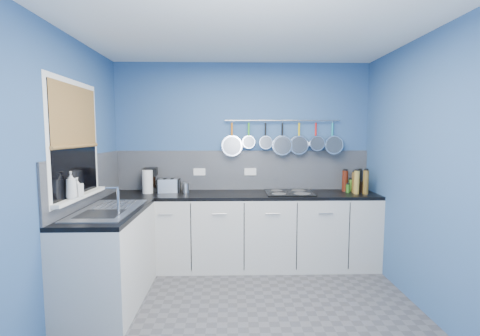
{
  "coord_description": "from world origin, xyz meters",
  "views": [
    {
      "loc": [
        -0.14,
        -2.89,
        1.61
      ],
      "look_at": [
        -0.05,
        0.75,
        1.25
      ],
      "focal_mm": 25.76,
      "sensor_mm": 36.0,
      "label": 1
    }
  ],
  "objects_px": {
    "soap_bottle_a": "(71,185)",
    "hob": "(289,193)",
    "coffee_maker": "(151,180)",
    "soap_bottle_b": "(77,187)",
    "paper_towel": "(148,182)",
    "toaster": "(169,186)",
    "canister": "(186,188)"
  },
  "relations": [
    {
      "from": "canister",
      "to": "coffee_maker",
      "type": "bearing_deg",
      "value": 169.9
    },
    {
      "from": "toaster",
      "to": "canister",
      "type": "xyz_separation_m",
      "value": [
        0.21,
        -0.05,
        -0.02
      ]
    },
    {
      "from": "canister",
      "to": "hob",
      "type": "distance_m",
      "value": 1.25
    },
    {
      "from": "soap_bottle_b",
      "to": "paper_towel",
      "type": "height_order",
      "value": "soap_bottle_b"
    },
    {
      "from": "paper_towel",
      "to": "hob",
      "type": "relative_size",
      "value": 0.49
    },
    {
      "from": "soap_bottle_b",
      "to": "canister",
      "type": "bearing_deg",
      "value": 51.27
    },
    {
      "from": "coffee_maker",
      "to": "canister",
      "type": "bearing_deg",
      "value": -16.53
    },
    {
      "from": "paper_towel",
      "to": "hob",
      "type": "bearing_deg",
      "value": -1.07
    },
    {
      "from": "toaster",
      "to": "soap_bottle_b",
      "type": "bearing_deg",
      "value": -128.77
    },
    {
      "from": "soap_bottle_b",
      "to": "coffee_maker",
      "type": "bearing_deg",
      "value": 70.58
    },
    {
      "from": "paper_towel",
      "to": "canister",
      "type": "xyz_separation_m",
      "value": [
        0.45,
        0.01,
        -0.08
      ]
    },
    {
      "from": "coffee_maker",
      "to": "hob",
      "type": "height_order",
      "value": "coffee_maker"
    },
    {
      "from": "soap_bottle_b",
      "to": "hob",
      "type": "relative_size",
      "value": 0.3
    },
    {
      "from": "paper_towel",
      "to": "canister",
      "type": "distance_m",
      "value": 0.46
    },
    {
      "from": "soap_bottle_a",
      "to": "soap_bottle_b",
      "type": "height_order",
      "value": "soap_bottle_a"
    },
    {
      "from": "coffee_maker",
      "to": "toaster",
      "type": "distance_m",
      "value": 0.24
    },
    {
      "from": "coffee_maker",
      "to": "canister",
      "type": "relative_size",
      "value": 2.5
    },
    {
      "from": "soap_bottle_a",
      "to": "canister",
      "type": "bearing_deg",
      "value": 54.21
    },
    {
      "from": "toaster",
      "to": "canister",
      "type": "height_order",
      "value": "toaster"
    },
    {
      "from": "soap_bottle_a",
      "to": "canister",
      "type": "xyz_separation_m",
      "value": [
        0.83,
        1.16,
        -0.21
      ]
    },
    {
      "from": "paper_towel",
      "to": "toaster",
      "type": "bearing_deg",
      "value": 15.4
    },
    {
      "from": "hob",
      "to": "coffee_maker",
      "type": "bearing_deg",
      "value": 175.84
    },
    {
      "from": "soap_bottle_a",
      "to": "coffee_maker",
      "type": "bearing_deg",
      "value": 72.3
    },
    {
      "from": "toaster",
      "to": "hob",
      "type": "height_order",
      "value": "toaster"
    },
    {
      "from": "soap_bottle_a",
      "to": "hob",
      "type": "distance_m",
      "value": 2.38
    },
    {
      "from": "coffee_maker",
      "to": "hob",
      "type": "distance_m",
      "value": 1.7
    },
    {
      "from": "paper_towel",
      "to": "toaster",
      "type": "relative_size",
      "value": 1.09
    },
    {
      "from": "soap_bottle_a",
      "to": "soap_bottle_b",
      "type": "bearing_deg",
      "value": 90.0
    },
    {
      "from": "coffee_maker",
      "to": "soap_bottle_b",
      "type": "bearing_deg",
      "value": -115.85
    },
    {
      "from": "soap_bottle_a",
      "to": "coffee_maker",
      "type": "relative_size",
      "value": 0.81
    },
    {
      "from": "coffee_maker",
      "to": "canister",
      "type": "xyz_separation_m",
      "value": [
        0.44,
        -0.08,
        -0.09
      ]
    },
    {
      "from": "paper_towel",
      "to": "toaster",
      "type": "xyz_separation_m",
      "value": [
        0.24,
        0.07,
        -0.06
      ]
    }
  ]
}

